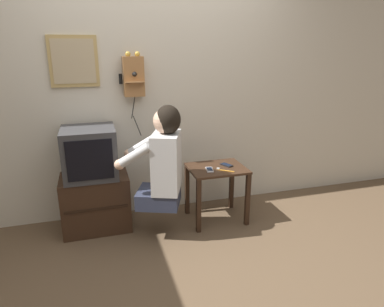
% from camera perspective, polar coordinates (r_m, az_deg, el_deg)
% --- Properties ---
extents(ground_plane, '(14.00, 14.00, 0.00)m').
position_cam_1_polar(ground_plane, '(2.66, -0.48, -20.58)').
color(ground_plane, brown).
extents(wall_back, '(6.80, 0.05, 2.55)m').
position_cam_1_polar(wall_back, '(3.35, -6.65, 11.17)').
color(wall_back, beige).
rests_on(wall_back, ground_plane).
extents(side_table, '(0.53, 0.43, 0.54)m').
position_cam_1_polar(side_table, '(3.29, 4.13, -4.24)').
color(side_table, '#382316').
rests_on(side_table, ground_plane).
extents(person, '(0.60, 0.51, 0.89)m').
position_cam_1_polar(person, '(2.92, -4.90, -0.91)').
color(person, '#2D3347').
rests_on(person, ground_plane).
extents(tv_stand, '(0.60, 0.41, 0.52)m').
position_cam_1_polar(tv_stand, '(3.31, -15.68, -7.81)').
color(tv_stand, '#382316').
rests_on(tv_stand, ground_plane).
extents(television, '(0.46, 0.45, 0.44)m').
position_cam_1_polar(television, '(3.15, -16.69, 0.12)').
color(television, '#38383A').
rests_on(television, tv_stand).
extents(wall_phone_antique, '(0.23, 0.18, 0.77)m').
position_cam_1_polar(wall_phone_antique, '(3.23, -9.74, 12.60)').
color(wall_phone_antique, '#9E6B3D').
extents(framed_picture, '(0.41, 0.03, 0.44)m').
position_cam_1_polar(framed_picture, '(3.25, -19.11, 14.31)').
color(framed_picture, tan).
extents(cell_phone_held, '(0.08, 0.13, 0.01)m').
position_cam_1_polar(cell_phone_held, '(3.17, 2.94, -2.69)').
color(cell_phone_held, silver).
rests_on(cell_phone_held, side_table).
extents(cell_phone_spare, '(0.11, 0.14, 0.01)m').
position_cam_1_polar(cell_phone_spare, '(3.30, 5.77, -1.90)').
color(cell_phone_spare, black).
rests_on(cell_phone_spare, side_table).
extents(toothbrush, '(0.14, 0.11, 0.02)m').
position_cam_1_polar(toothbrush, '(3.16, 5.39, -2.79)').
color(toothbrush, orange).
rests_on(toothbrush, side_table).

